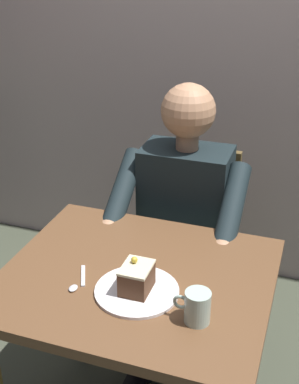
% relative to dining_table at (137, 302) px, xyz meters
% --- Properties ---
extents(dining_table, '(0.86, 0.73, 0.75)m').
position_rel_dining_table_xyz_m(dining_table, '(0.00, 0.00, 0.00)').
color(dining_table, brown).
rests_on(dining_table, ground).
extents(chair, '(0.42, 0.42, 0.89)m').
position_rel_dining_table_xyz_m(chair, '(0.00, -0.68, -0.15)').
color(chair, brown).
rests_on(chair, ground).
extents(seated_person, '(0.53, 0.58, 1.23)m').
position_rel_dining_table_xyz_m(seated_person, '(0.00, -0.51, -0.00)').
color(seated_person, black).
rests_on(seated_person, ground).
extents(dessert_plate, '(0.26, 0.26, 0.01)m').
position_rel_dining_table_xyz_m(dessert_plate, '(-0.03, 0.08, 0.11)').
color(dessert_plate, white).
rests_on(dessert_plate, dining_table).
extents(cake_slice, '(0.09, 0.11, 0.10)m').
position_rel_dining_table_xyz_m(cake_slice, '(-0.03, 0.08, 0.16)').
color(cake_slice, '#51301D').
rests_on(cake_slice, dessert_plate).
extents(coffee_cup, '(0.11, 0.07, 0.10)m').
position_rel_dining_table_xyz_m(coffee_cup, '(-0.24, 0.15, 0.16)').
color(coffee_cup, '#ABC7B7').
rests_on(coffee_cup, dining_table).
extents(dessert_spoon, '(0.06, 0.14, 0.01)m').
position_rel_dining_table_xyz_m(dessert_spoon, '(0.16, 0.10, 0.11)').
color(dessert_spoon, silver).
rests_on(dessert_spoon, dining_table).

